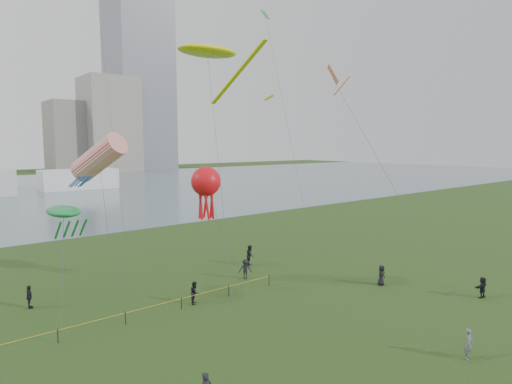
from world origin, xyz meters
TOP-DOWN VIEW (x-y plane):
  - ground_plane at (0.00, 0.00)m, footprint 400.00×400.00m
  - lake at (0.00, 100.00)m, footprint 400.00×120.00m
  - tower at (62.00, 168.00)m, footprint 24.00×24.00m
  - building_mid at (46.00, 162.00)m, footprint 20.00×20.00m
  - building_low at (32.00, 168.00)m, footprint 16.00×18.00m
  - pavilion_right at (14.00, 98.00)m, footprint 18.00×7.00m
  - fence at (-15.00, 12.17)m, footprint 24.07×0.07m
  - kite_flyer at (3.56, -3.51)m, footprint 0.70×0.56m
  - spectator_a at (-3.61, 12.49)m, footprint 0.95×0.99m
  - spectator_b at (2.62, 14.66)m, footprint 1.26×1.12m
  - spectator_c at (-12.99, 18.95)m, footprint 0.52×1.00m
  - spectator_d at (10.18, 6.48)m, footprint 0.86×0.61m
  - spectator_e at (13.56, 0.07)m, footprint 1.49×0.57m
  - spectator_g at (5.50, 17.65)m, footprint 1.17×1.15m
  - kite_stingray at (1.55, 18.35)m, footprint 6.01×10.20m
  - kite_windsock at (-7.69, 19.27)m, footprint 4.27×5.65m
  - kite_creature at (-10.52, 18.77)m, footprint 2.91×7.14m
  - kite_octopus at (-1.33, 14.42)m, footprint 3.20×2.99m
  - kite_delta at (7.50, 9.09)m, footprint 4.12×14.93m

SIDE VIEW (x-z plane):
  - ground_plane at x=0.00m, z-range 0.00..0.00m
  - lake at x=0.00m, z-range -0.02..0.06m
  - fence at x=-15.00m, z-range 0.03..1.08m
  - spectator_e at x=13.56m, z-range 0.00..1.57m
  - spectator_a at x=-3.61m, z-range 0.00..1.60m
  - spectator_c at x=-12.99m, z-range 0.00..1.62m
  - spectator_d at x=10.18m, z-range 0.00..1.65m
  - kite_flyer at x=3.56m, z-range 0.00..1.67m
  - spectator_b at x=2.62m, z-range 0.00..1.69m
  - spectator_g at x=5.50m, z-range 0.00..1.90m
  - pavilion_right at x=14.00m, z-range 0.00..5.00m
  - kite_creature at x=-10.52m, z-range 3.07..10.04m
  - kite_octopus at x=-1.33m, z-range 3.62..13.28m
  - kite_windsock at x=-7.69m, z-range 4.20..16.44m
  - building_low at x=32.00m, z-range 0.00..28.00m
  - kite_delta at x=7.50m, z-range 7.22..24.70m
  - building_mid at x=46.00m, z-range 0.00..38.00m
  - kite_stingray at x=1.55m, z-range 9.31..28.91m
  - tower at x=62.00m, z-range 0.00..120.00m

